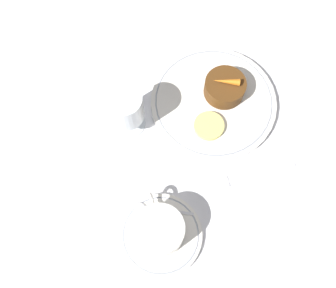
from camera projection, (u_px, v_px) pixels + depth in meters
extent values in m
plane|color=white|center=(193.00, 117.00, 0.80)|extent=(3.00, 3.00, 0.00)
cylinder|color=white|center=(213.00, 102.00, 0.81)|extent=(0.26, 0.26, 0.01)
torus|color=#999EA8|center=(214.00, 101.00, 0.80)|extent=(0.24, 0.24, 0.00)
cylinder|color=white|center=(161.00, 235.00, 0.72)|extent=(0.15, 0.15, 0.01)
torus|color=#999EA8|center=(161.00, 235.00, 0.71)|extent=(0.14, 0.14, 0.00)
cylinder|color=white|center=(160.00, 231.00, 0.69)|extent=(0.09, 0.09, 0.06)
cylinder|color=brown|center=(160.00, 230.00, 0.68)|extent=(0.07, 0.07, 0.05)
torus|color=white|center=(152.00, 202.00, 0.70)|extent=(0.04, 0.01, 0.04)
cube|color=silver|center=(169.00, 211.00, 0.72)|extent=(0.04, 0.08, 0.00)
ellipsoid|color=silver|center=(139.00, 206.00, 0.73)|extent=(0.02, 0.03, 0.00)
cylinder|color=silver|center=(128.00, 123.00, 0.80)|extent=(0.07, 0.07, 0.01)
cylinder|color=silver|center=(127.00, 119.00, 0.78)|extent=(0.01, 0.01, 0.04)
cylinder|color=silver|center=(125.00, 107.00, 0.73)|extent=(0.07, 0.07, 0.07)
cylinder|color=#470A14|center=(125.00, 110.00, 0.74)|extent=(0.06, 0.06, 0.04)
cube|color=silver|center=(262.00, 173.00, 0.76)|extent=(0.01, 0.14, 0.01)
cube|color=silver|center=(216.00, 184.00, 0.75)|extent=(0.02, 0.05, 0.01)
cylinder|color=#563314|center=(225.00, 88.00, 0.79)|extent=(0.08, 0.08, 0.04)
cone|color=orange|center=(226.00, 81.00, 0.77)|extent=(0.03, 0.05, 0.01)
cylinder|color=#EFE075|center=(209.00, 126.00, 0.78)|extent=(0.06, 0.06, 0.01)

